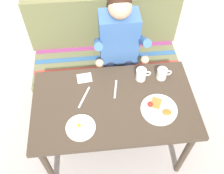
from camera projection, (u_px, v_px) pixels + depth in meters
name	position (u px, v px, depth m)	size (l,w,h in m)	color
ground_plane	(114.00, 145.00, 2.44)	(8.00, 8.00, 0.00)	#B0A7A3
table	(114.00, 108.00, 1.93)	(1.20, 0.70, 0.73)	#3D3225
couch	(106.00, 63.00, 2.64)	(1.44, 0.56, 1.00)	#676A41
person	(120.00, 45.00, 2.22)	(0.45, 0.61, 1.21)	#3C66A5
plate_breakfast	(159.00, 109.00, 1.82)	(0.26, 0.26, 0.05)	white
plate_eggs	(81.00, 127.00, 1.73)	(0.20, 0.20, 0.04)	white
coffee_mug	(141.00, 74.00, 1.96)	(0.12, 0.08, 0.10)	white
coffee_mug_second	(162.00, 73.00, 1.97)	(0.12, 0.08, 0.09)	white
napkin	(84.00, 78.00, 2.00)	(0.11, 0.09, 0.01)	white
fork	(115.00, 89.00, 1.94)	(0.01, 0.17, 0.01)	silver
knife	(84.00, 97.00, 1.89)	(0.01, 0.20, 0.01)	silver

